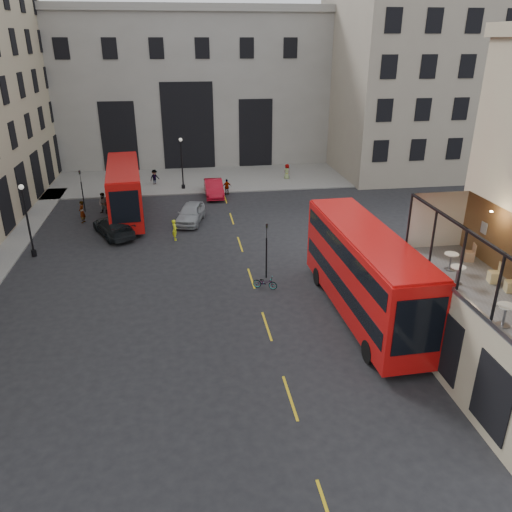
{
  "coord_description": "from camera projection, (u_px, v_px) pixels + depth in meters",
  "views": [
    {
      "loc": [
        -6.12,
        -17.1,
        14.42
      ],
      "look_at": [
        -2.17,
        8.8,
        3.0
      ],
      "focal_mm": 35.0,
      "sensor_mm": 36.0,
      "label": 1
    }
  ],
  "objects": [
    {
      "name": "cyclist",
      "position": [
        175.0,
        230.0,
        38.69
      ],
      "size": [
        0.47,
        0.65,
        1.66
      ],
      "primitive_type": "imported",
      "rotation": [
        0.0,
        0.0,
        1.7
      ],
      "color": "#E8F619",
      "rests_on": "ground"
    },
    {
      "name": "cafe_floor",
      "position": [
        489.0,
        292.0,
        21.19
      ],
      "size": [
        3.0,
        10.0,
        0.1
      ],
      "primitive_type": "cube",
      "color": "slate",
      "rests_on": "host_frontage"
    },
    {
      "name": "cafe_chair_c",
      "position": [
        495.0,
        276.0,
        21.82
      ],
      "size": [
        0.55,
        0.55,
        0.93
      ],
      "color": "#D9BF7D",
      "rests_on": "cafe_floor"
    },
    {
      "name": "cafe_chair_b",
      "position": [
        511.0,
        286.0,
        21.02
      ],
      "size": [
        0.53,
        0.53,
        0.88
      ],
      "color": "tan",
      "rests_on": "cafe_floor"
    },
    {
      "name": "pedestrian_b",
      "position": [
        155.0,
        178.0,
        53.17
      ],
      "size": [
        1.26,
        1.14,
        1.7
      ],
      "primitive_type": "imported",
      "rotation": [
        0.0,
        0.0,
        0.59
      ],
      "color": "gray",
      "rests_on": "ground"
    },
    {
      "name": "traffic_light_far",
      "position": [
        81.0,
        186.0,
        44.44
      ],
      "size": [
        0.16,
        0.2,
        3.8
      ],
      "color": "black",
      "rests_on": "ground"
    },
    {
      "name": "cafe_table_far",
      "position": [
        451.0,
        259.0,
        22.93
      ],
      "size": [
        0.64,
        0.64,
        0.8
      ],
      "color": "white",
      "rests_on": "cafe_floor"
    },
    {
      "name": "cafe_chair_d",
      "position": [
        469.0,
        255.0,
        23.95
      ],
      "size": [
        0.54,
        0.54,
        0.89
      ],
      "color": "tan",
      "rests_on": "cafe_floor"
    },
    {
      "name": "ground",
      "position": [
        334.0,
        393.0,
        22.11
      ],
      "size": [
        140.0,
        140.0,
        0.0
      ],
      "primitive_type": "plane",
      "color": "black",
      "rests_on": "ground"
    },
    {
      "name": "car_b",
      "position": [
        214.0,
        188.0,
        49.52
      ],
      "size": [
        1.76,
        4.95,
        1.63
      ],
      "primitive_type": "imported",
      "rotation": [
        0.0,
        0.0,
        0.01
      ],
      "color": "#A70A1B",
      "rests_on": "ground"
    },
    {
      "name": "pedestrian_a",
      "position": [
        104.0,
        203.0,
        44.47
      ],
      "size": [
        1.15,
        1.04,
        1.92
      ],
      "primitive_type": "imported",
      "rotation": [
        0.0,
        0.0,
        -0.41
      ],
      "color": "gray",
      "rests_on": "ground"
    },
    {
      "name": "pedestrian_d",
      "position": [
        287.0,
        172.0,
        55.46
      ],
      "size": [
        0.95,
        1.0,
        1.73
      ],
      "primitive_type": "imported",
      "rotation": [
        0.0,
        0.0,
        2.24
      ],
      "color": "gray",
      "rests_on": "ground"
    },
    {
      "name": "building_right",
      "position": [
        407.0,
        77.0,
        56.94
      ],
      "size": [
        16.6,
        18.6,
        20.0
      ],
      "color": "gray",
      "rests_on": "ground"
    },
    {
      "name": "bus_near",
      "position": [
        364.0,
        270.0,
        27.34
      ],
      "size": [
        3.21,
        12.64,
        5.01
      ],
      "color": "#B50D0C",
      "rests_on": "ground"
    },
    {
      "name": "pedestrian_c",
      "position": [
        227.0,
        187.0,
        50.02
      ],
      "size": [
        0.99,
        0.55,
        1.6
      ],
      "primitive_type": "imported",
      "rotation": [
        0.0,
        0.0,
        3.32
      ],
      "color": "gray",
      "rests_on": "ground"
    },
    {
      "name": "pedestrian_e",
      "position": [
        82.0,
        212.0,
        42.3
      ],
      "size": [
        0.6,
        0.78,
        1.9
      ],
      "primitive_type": "imported",
      "rotation": [
        0.0,
        0.0,
        4.48
      ],
      "color": "gray",
      "rests_on": "ground"
    },
    {
      "name": "cafe_table_mid",
      "position": [
        458.0,
        272.0,
        21.62
      ],
      "size": [
        0.65,
        0.65,
        0.81
      ],
      "color": "white",
      "rests_on": "cafe_floor"
    },
    {
      "name": "gateway",
      "position": [
        185.0,
        84.0,
        61.16
      ],
      "size": [
        35.0,
        10.6,
        18.0
      ],
      "color": "#99968E",
      "rests_on": "ground"
    },
    {
      "name": "cafe_table_near",
      "position": [
        505.0,
        312.0,
        18.39
      ],
      "size": [
        0.68,
        0.68,
        0.85
      ],
      "color": "beige",
      "rests_on": "cafe_floor"
    },
    {
      "name": "car_a",
      "position": [
        191.0,
        213.0,
        42.42
      ],
      "size": [
        3.03,
        5.09,
        1.62
      ],
      "primitive_type": "imported",
      "rotation": [
        0.0,
        0.0,
        -0.25
      ],
      "color": "#909498",
      "rests_on": "ground"
    },
    {
      "name": "host_frontage",
      "position": [
        479.0,
        338.0,
        22.1
      ],
      "size": [
        3.0,
        11.0,
        4.5
      ],
      "primitive_type": "cube",
      "color": "tan",
      "rests_on": "ground"
    },
    {
      "name": "bus_far",
      "position": [
        125.0,
        189.0,
        42.99
      ],
      "size": [
        3.67,
        11.73,
        4.61
      ],
      "color": "#B40F0C",
      "rests_on": "ground"
    },
    {
      "name": "street_lamp_a",
      "position": [
        28.0,
        225.0,
        35.11
      ],
      "size": [
        0.36,
        0.36,
        5.33
      ],
      "color": "black",
      "rests_on": "ground"
    },
    {
      "name": "bicycle",
      "position": [
        265.0,
        282.0,
        31.25
      ],
      "size": [
        1.65,
        1.13,
        0.82
      ],
      "primitive_type": "imported",
      "rotation": [
        0.0,
        0.0,
        1.16
      ],
      "color": "gray",
      "rests_on": "ground"
    },
    {
      "name": "street_lamp_b",
      "position": [
        182.0,
        167.0,
        51.13
      ],
      "size": [
        0.36,
        0.36,
        5.33
      ],
      "color": "black",
      "rests_on": "ground"
    },
    {
      "name": "traffic_light_near",
      "position": [
        267.0,
        243.0,
        31.87
      ],
      "size": [
        0.16,
        0.2,
        3.8
      ],
      "color": "black",
      "rests_on": "ground"
    },
    {
      "name": "car_c",
      "position": [
        114.0,
        226.0,
        39.58
      ],
      "size": [
        4.17,
        5.74,
        1.54
      ],
      "primitive_type": "imported",
      "rotation": [
        0.0,
        0.0,
        3.57
      ],
      "color": "black",
      "rests_on": "ground"
    },
    {
      "name": "pavement_far",
      "position": [
        183.0,
        179.0,
        55.69
      ],
      "size": [
        40.0,
        12.0,
        0.12
      ],
      "primitive_type": "cube",
      "color": "slate",
      "rests_on": "ground"
    }
  ]
}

